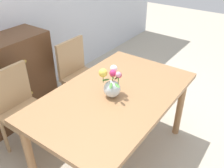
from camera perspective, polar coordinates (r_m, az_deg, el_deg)
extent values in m
plane|color=#B7AD99|center=(2.59, 0.38, -16.20)|extent=(12.00, 12.00, 0.00)
cube|color=#9E7047|center=(2.10, 0.45, -2.69)|extent=(1.52, 0.93, 0.04)
cylinder|color=#9E7047|center=(2.69, 15.67, -5.24)|extent=(0.07, 0.07, 0.72)
cylinder|color=#9E7047|center=(2.22, -18.87, -15.52)|extent=(0.07, 0.07, 0.72)
cylinder|color=#9E7047|center=(2.96, 1.86, -0.19)|extent=(0.07, 0.07, 0.72)
cube|color=tan|center=(2.47, -19.41, -6.77)|extent=(0.42, 0.42, 0.04)
cylinder|color=tan|center=(2.58, -12.85, -10.51)|extent=(0.04, 0.04, 0.44)
cylinder|color=tan|center=(2.44, -19.15, -14.87)|extent=(0.04, 0.04, 0.44)
cylinder|color=tan|center=(2.81, -17.92, -7.38)|extent=(0.04, 0.04, 0.44)
cylinder|color=tan|center=(2.68, -23.92, -11.10)|extent=(0.04, 0.04, 0.44)
cube|color=tan|center=(2.49, -23.01, -0.90)|extent=(0.42, 0.04, 0.42)
cube|color=tan|center=(2.91, -6.56, 1.32)|extent=(0.42, 0.42, 0.04)
cylinder|color=tan|center=(3.06, -1.53, -2.12)|extent=(0.04, 0.04, 0.44)
cylinder|color=tan|center=(2.83, -5.90, -5.42)|extent=(0.04, 0.04, 0.44)
cylinder|color=tan|center=(3.25, -6.61, -0.05)|extent=(0.04, 0.04, 0.44)
cylinder|color=tan|center=(3.04, -11.07, -2.97)|extent=(0.04, 0.04, 0.44)
cube|color=tan|center=(2.93, -9.68, 6.27)|extent=(0.42, 0.04, 0.42)
sphere|color=#B7933D|center=(2.73, -19.84, 5.01)|extent=(0.04, 0.04, 0.04)
sphere|color=#B7933D|center=(2.92, -18.44, -1.98)|extent=(0.04, 0.04, 0.04)
sphere|color=silver|center=(2.02, 0.00, -1.15)|extent=(0.14, 0.14, 0.14)
sphere|color=#D12D66|center=(2.00, 1.57, 2.12)|extent=(0.05, 0.05, 0.05)
cylinder|color=#478438|center=(2.02, 1.55, 1.41)|extent=(0.01, 0.01, 0.06)
sphere|color=#EFD14C|center=(1.96, -2.13, 2.62)|extent=(0.07, 0.07, 0.07)
cylinder|color=#478438|center=(1.98, -2.10, 1.45)|extent=(0.01, 0.01, 0.09)
sphere|color=white|center=(2.01, 0.41, 3.65)|extent=(0.06, 0.06, 0.06)
cylinder|color=#478438|center=(2.04, 0.40, 2.44)|extent=(0.01, 0.01, 0.10)
sphere|color=#E55B4C|center=(2.00, 0.18, 2.26)|extent=(0.05, 0.05, 0.05)
cylinder|color=#478438|center=(2.02, 0.18, 1.52)|extent=(0.01, 0.01, 0.06)
sphere|color=#EA9EBC|center=(1.94, 1.50, 2.24)|extent=(0.05, 0.05, 0.05)
cylinder|color=#478438|center=(1.96, 1.48, 1.10)|extent=(0.01, 0.01, 0.09)
sphere|color=#D12D66|center=(1.97, 0.14, 2.63)|extent=(0.06, 0.06, 0.06)
cylinder|color=#478438|center=(1.99, 0.14, 1.52)|extent=(0.01, 0.01, 0.09)
ellipsoid|color=#478438|center=(1.99, -1.47, 0.99)|extent=(0.04, 0.07, 0.03)
ellipsoid|color=#478438|center=(2.00, 1.35, 1.62)|extent=(0.07, 0.04, 0.03)
ellipsoid|color=#478438|center=(1.91, 1.22, -0.36)|extent=(0.05, 0.07, 0.01)
ellipsoid|color=#478438|center=(1.94, -0.25, -0.39)|extent=(0.07, 0.05, 0.03)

